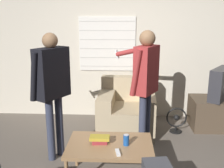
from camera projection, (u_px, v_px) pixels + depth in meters
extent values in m
cube|color=beige|center=(121.00, 49.00, 4.77)|extent=(5.20, 0.06, 2.55)
cube|color=silver|center=(107.00, 44.00, 4.72)|extent=(1.01, 0.02, 0.97)
cube|color=#A4A099|center=(107.00, 66.00, 4.81)|extent=(0.99, 0.00, 0.01)
cube|color=#A4A099|center=(107.00, 58.00, 4.77)|extent=(0.99, 0.00, 0.01)
cube|color=#A4A099|center=(107.00, 49.00, 4.73)|extent=(0.99, 0.00, 0.01)
cube|color=#A4A099|center=(107.00, 40.00, 4.69)|extent=(0.99, 0.00, 0.01)
cube|color=#A4A099|center=(107.00, 30.00, 4.64)|extent=(0.99, 0.00, 0.01)
cube|color=#A4A099|center=(107.00, 21.00, 4.60)|extent=(0.99, 0.00, 0.01)
cube|color=tan|center=(126.00, 119.00, 4.30)|extent=(0.94, 0.91, 0.45)
cube|color=tan|center=(128.00, 88.00, 4.51)|extent=(0.91, 0.25, 0.41)
cube|color=tan|center=(147.00, 100.00, 4.19)|extent=(0.29, 0.88, 0.20)
cube|color=tan|center=(107.00, 99.00, 4.25)|extent=(0.29, 0.88, 0.20)
cube|color=#9E754C|center=(110.00, 146.00, 2.96)|extent=(0.96, 0.65, 0.04)
cylinder|color=#9E754C|center=(76.00, 150.00, 3.31)|extent=(0.04, 0.04, 0.42)
cylinder|color=#9E754C|center=(146.00, 152.00, 3.27)|extent=(0.04, 0.04, 0.42)
cube|color=#4C3D2D|center=(218.00, 113.00, 4.45)|extent=(0.90, 0.58, 0.52)
cube|color=#2D2D33|center=(221.00, 84.00, 4.32)|extent=(0.55, 0.67, 0.52)
cube|color=black|center=(215.00, 83.00, 4.38)|extent=(0.34, 0.48, 0.43)
cylinder|color=#33384C|center=(51.00, 130.00, 3.40)|extent=(0.10, 0.10, 0.85)
cylinder|color=#33384C|center=(60.00, 126.00, 3.53)|extent=(0.10, 0.10, 0.85)
cube|color=black|center=(52.00, 73.00, 3.28)|extent=(0.41, 0.49, 0.64)
sphere|color=#846042|center=(50.00, 41.00, 3.18)|extent=(0.19, 0.19, 0.19)
cylinder|color=black|center=(34.00, 77.00, 3.11)|extent=(0.17, 0.14, 0.61)
cylinder|color=black|center=(52.00, 59.00, 3.59)|extent=(0.50, 0.34, 0.40)
cube|color=white|center=(40.00, 69.00, 3.76)|extent=(0.10, 0.08, 0.12)
cylinder|color=#33384C|center=(142.00, 124.00, 3.59)|extent=(0.10, 0.10, 0.85)
cylinder|color=#33384C|center=(147.00, 120.00, 3.71)|extent=(0.10, 0.10, 0.85)
cube|color=maroon|center=(146.00, 70.00, 3.46)|extent=(0.37, 0.44, 0.64)
sphere|color=#846042|center=(147.00, 38.00, 3.36)|extent=(0.21, 0.21, 0.21)
cylinder|color=maroon|center=(136.00, 73.00, 3.31)|extent=(0.17, 0.14, 0.61)
cylinder|color=maroon|center=(135.00, 51.00, 3.74)|extent=(0.56, 0.36, 0.22)
cube|color=white|center=(117.00, 54.00, 3.91)|extent=(0.07, 0.06, 0.13)
cube|color=maroon|center=(100.00, 141.00, 2.98)|extent=(0.18, 0.15, 0.04)
cube|color=gold|center=(100.00, 138.00, 2.97)|extent=(0.23, 0.12, 0.04)
cylinder|color=#194C9E|center=(126.00, 140.00, 2.92)|extent=(0.07, 0.07, 0.12)
cylinder|color=silver|center=(126.00, 135.00, 2.90)|extent=(0.06, 0.06, 0.00)
cube|color=white|center=(118.00, 152.00, 2.75)|extent=(0.06, 0.14, 0.02)
cylinder|color=black|center=(176.00, 131.00, 4.33)|extent=(0.20, 0.20, 0.02)
cylinder|color=black|center=(176.00, 128.00, 4.32)|extent=(0.03, 0.03, 0.08)
torus|color=black|center=(176.00, 118.00, 4.27)|extent=(0.33, 0.02, 0.33)
sphere|color=black|center=(176.00, 118.00, 4.27)|extent=(0.09, 0.09, 0.09)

